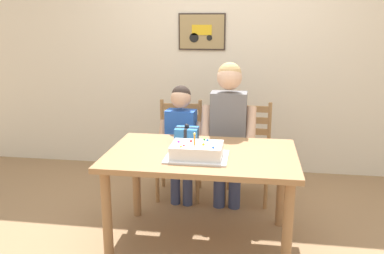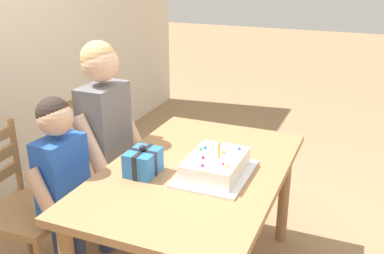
# 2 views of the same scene
# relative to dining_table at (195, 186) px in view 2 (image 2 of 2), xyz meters

# --- Properties ---
(dining_table) EXTENTS (1.40, 0.90, 0.73)m
(dining_table) POSITION_rel_dining_table_xyz_m (0.00, 0.00, 0.00)
(dining_table) COLOR #9E7047
(dining_table) RESTS_ON ground
(birthday_cake) EXTENTS (0.44, 0.34, 0.19)m
(birthday_cake) POSITION_rel_dining_table_xyz_m (-0.02, -0.12, 0.15)
(birthday_cake) COLOR silver
(birthday_cake) RESTS_ON dining_table
(gift_box_red_large) EXTENTS (0.18, 0.15, 0.16)m
(gift_box_red_large) POSITION_rel_dining_table_xyz_m (-0.15, 0.22, 0.16)
(gift_box_red_large) COLOR #286BB7
(gift_box_red_large) RESTS_ON dining_table
(chair_left) EXTENTS (0.45, 0.45, 0.92)m
(chair_left) POSITION_rel_dining_table_xyz_m (-0.33, 0.90, -0.17)
(chair_left) COLOR #A87A4C
(chair_left) RESTS_ON ground
(chair_right) EXTENTS (0.44, 0.44, 0.92)m
(chair_right) POSITION_rel_dining_table_xyz_m (0.33, 0.90, -0.17)
(chair_right) COLOR #A87A4C
(chair_right) RESTS_ON ground
(child_older) EXTENTS (0.48, 0.27, 1.34)m
(child_older) POSITION_rel_dining_table_xyz_m (0.15, 0.64, 0.18)
(child_older) COLOR #38426B
(child_older) RESTS_ON ground
(child_younger) EXTENTS (0.42, 0.24, 1.13)m
(child_younger) POSITION_rel_dining_table_xyz_m (-0.27, 0.64, 0.05)
(child_younger) COLOR #38426B
(child_younger) RESTS_ON ground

